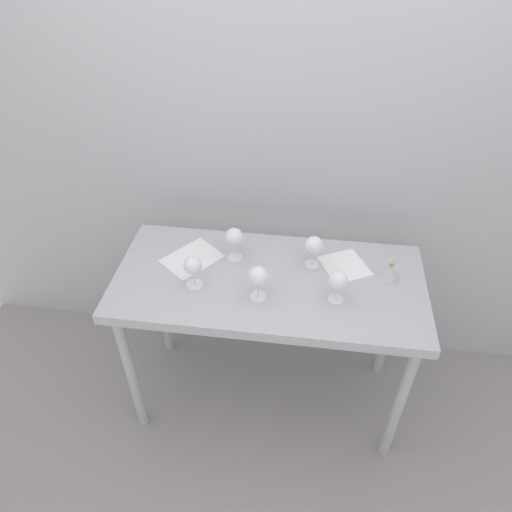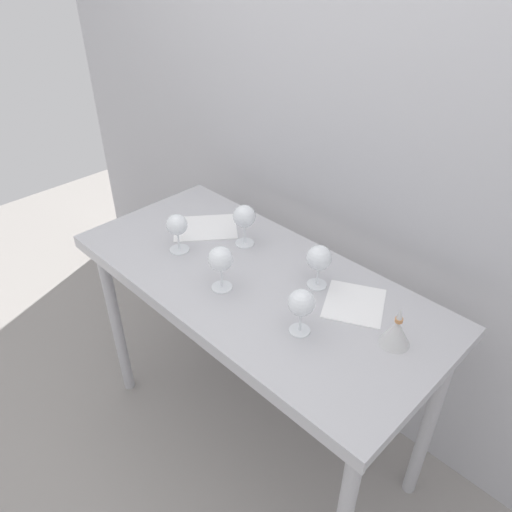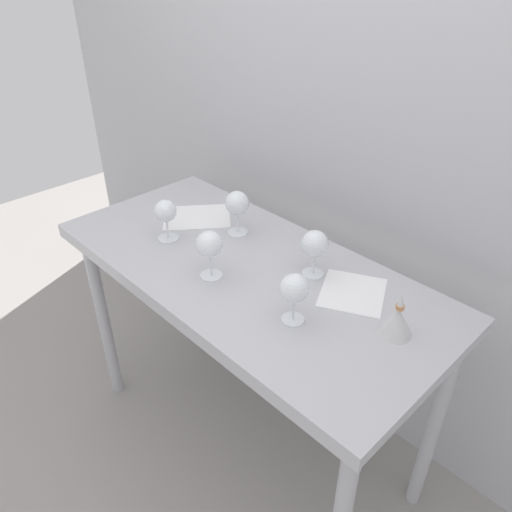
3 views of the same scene
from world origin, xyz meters
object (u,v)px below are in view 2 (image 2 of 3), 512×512
Objects in this scene: wine_glass_near_center at (221,260)px; decanter_funnel at (396,332)px; wine_glass_far_left at (244,218)px; wine_glass_near_right at (301,304)px; wine_glass_far_right at (319,259)px; tasting_sheet_lower at (205,228)px; tasting_sheet_upper at (354,303)px; wine_glass_near_left at (177,226)px.

decanter_funnel is at bearing 18.46° from wine_glass_near_center.
wine_glass_far_left reaches higher than wine_glass_near_center.
wine_glass_near_right is (0.33, 0.03, -0.01)m from wine_glass_near_center.
decanter_funnel is (0.34, -0.05, -0.07)m from wine_glass_far_right.
wine_glass_far_left is at bearing 179.33° from wine_glass_far_right.
wine_glass_near_right is 0.71m from tasting_sheet_lower.
decanter_funnel is (0.91, -0.02, 0.04)m from tasting_sheet_lower.
wine_glass_far_left is 0.65× the size of tasting_sheet_lower.
tasting_sheet_upper is (0.04, 0.23, -0.11)m from wine_glass_near_right.
tasting_sheet_upper is (0.52, 0.01, -0.12)m from wine_glass_far_left.
wine_glass_far_right is 0.37m from wine_glass_far_left.
wine_glass_far_right is 0.35m from decanter_funnel.
wine_glass_near_left is at bearing -34.09° from tasting_sheet_lower.
wine_glass_near_center is 0.42m from tasting_sheet_lower.
wine_glass_near_right is at bearing -24.85° from wine_glass_far_left.
decanter_funnel is (0.71, -0.06, -0.07)m from wine_glass_far_left.
wine_glass_far_left reaches higher than decanter_funnel.
wine_glass_far_right is at bearing 170.98° from decanter_funnel.
wine_glass_far_left is (-0.37, 0.00, 0.01)m from wine_glass_far_right.
wine_glass_near_right is (0.11, -0.22, -0.00)m from wine_glass_far_right.
wine_glass_near_center reaches higher than wine_glass_near_right.
tasting_sheet_lower is at bearing -170.33° from wine_glass_far_left.
wine_glass_far_right reaches higher than wine_glass_near_left.
wine_glass_near_center is at bearing -175.31° from wine_glass_near_right.
wine_glass_near_right reaches higher than tasting_sheet_upper.
wine_glass_near_center is 1.06× the size of wine_glass_near_right.
tasting_sheet_lower is at bearing 155.73° from tasting_sheet_upper.
decanter_funnel reaches higher than tasting_sheet_upper.
wine_glass_far_left reaches higher than tasting_sheet_upper.
wine_glass_far_right is (0.22, 0.24, -0.00)m from wine_glass_near_center.
wine_glass_near_right is at bearing -1.05° from wine_glass_near_left.
wine_glass_far_left is 1.24× the size of decanter_funnel.
wine_glass_far_left reaches higher than wine_glass_near_left.
tasting_sheet_upper is 0.72m from tasting_sheet_lower.
wine_glass_far_right is 1.18× the size of decanter_funnel.
tasting_sheet_lower is at bearing -177.00° from wine_glass_far_right.
wine_glass_near_center is at bearing -173.23° from tasting_sheet_upper.
decanter_funnel is at bearing 36.98° from tasting_sheet_lower.
wine_glass_near_center is at bearing -59.62° from wine_glass_far_left.
wine_glass_near_left is (-0.62, 0.01, -0.00)m from wine_glass_near_right.
wine_glass_near_right is at bearing 4.69° from wine_glass_near_center.
wine_glass_near_left is 1.14× the size of decanter_funnel.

